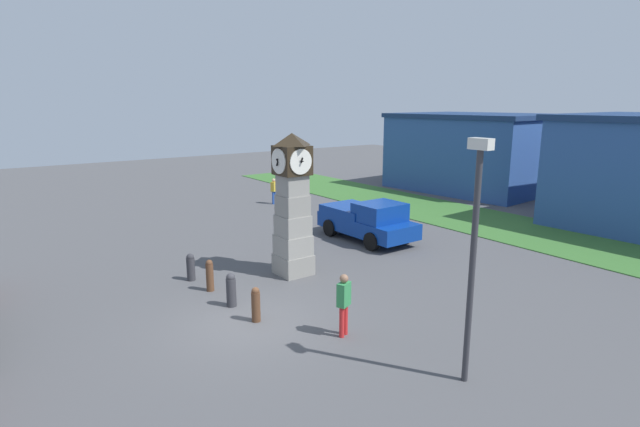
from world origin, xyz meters
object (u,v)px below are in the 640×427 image
(bollard_far_row, at_px, (210,275))
(pedestrian_near_bench, at_px, (274,189))
(clock_tower, at_px, (293,206))
(pickup_truck, at_px, (367,220))
(bollard_end_row, at_px, (191,267))
(bollard_near_tower, at_px, (256,304))
(pedestrian_crossing_lot, at_px, (344,301))
(bollard_mid_row, at_px, (231,290))
(street_lamp_far_side, at_px, (474,245))

(bollard_far_row, xyz_separation_m, pedestrian_near_bench, (-11.37, 9.24, 0.35))
(clock_tower, relative_size, pickup_truck, 1.06)
(clock_tower, distance_m, bollard_end_row, 4.22)
(bollard_near_tower, height_order, pedestrian_crossing_lot, pedestrian_crossing_lot)
(bollard_end_row, bearing_deg, bollard_mid_row, 2.73)
(bollard_end_row, bearing_deg, pickup_truck, 92.64)
(bollard_end_row, bearing_deg, clock_tower, 65.15)
(bollard_end_row, xyz_separation_m, street_lamp_far_side, (9.97, 2.59, 2.74))
(bollard_near_tower, relative_size, street_lamp_far_side, 0.19)
(pickup_truck, height_order, pedestrian_crossing_lot, pickup_truck)
(pedestrian_near_bench, bearing_deg, pickup_truck, -4.26)
(pickup_truck, relative_size, pedestrian_near_bench, 3.07)
(pedestrian_near_bench, bearing_deg, bollard_far_row, -39.10)
(bollard_mid_row, height_order, bollard_far_row, bollard_far_row)
(clock_tower, height_order, bollard_end_row, clock_tower)
(bollard_end_row, bearing_deg, bollard_near_tower, 3.07)
(bollard_near_tower, relative_size, bollard_end_row, 1.05)
(bollard_mid_row, relative_size, pedestrian_crossing_lot, 0.61)
(bollard_mid_row, relative_size, bollard_far_row, 0.99)
(bollard_end_row, xyz_separation_m, pedestrian_near_bench, (-10.02, 9.38, 0.41))
(bollard_mid_row, xyz_separation_m, street_lamp_far_side, (7.01, 2.45, 2.69))
(bollard_mid_row, distance_m, bollard_end_row, 2.97)
(bollard_near_tower, xyz_separation_m, street_lamp_far_side, (5.59, 2.35, 2.71))
(bollard_near_tower, height_order, bollard_end_row, bollard_near_tower)
(bollard_near_tower, relative_size, bollard_far_row, 0.96)
(bollard_mid_row, relative_size, pickup_truck, 0.22)
(street_lamp_far_side, bearing_deg, bollard_far_row, -164.10)
(bollard_near_tower, distance_m, pedestrian_crossing_lot, 2.71)
(bollard_far_row, distance_m, pedestrian_near_bench, 14.66)
(street_lamp_far_side, bearing_deg, pedestrian_near_bench, 161.24)
(clock_tower, bearing_deg, bollard_end_row, -114.85)
(bollard_end_row, height_order, pickup_truck, pickup_truck)
(pickup_truck, distance_m, street_lamp_far_side, 12.24)
(bollard_near_tower, height_order, bollard_mid_row, bollard_mid_row)
(bollard_mid_row, distance_m, pedestrian_crossing_lot, 3.98)
(bollard_mid_row, xyz_separation_m, pickup_truck, (-3.36, 8.52, 0.38))
(bollard_far_row, relative_size, bollard_end_row, 1.10)
(pedestrian_crossing_lot, relative_size, street_lamp_far_side, 0.32)
(clock_tower, height_order, pedestrian_crossing_lot, clock_tower)
(bollard_near_tower, bearing_deg, pedestrian_near_bench, 147.58)
(bollard_mid_row, distance_m, pickup_truck, 9.17)
(street_lamp_far_side, bearing_deg, pickup_truck, 149.64)
(bollard_far_row, distance_m, pickup_truck, 8.71)
(pickup_truck, xyz_separation_m, pedestrian_crossing_lot, (6.98, -6.94, 0.09))
(bollard_mid_row, relative_size, pedestrian_near_bench, 0.68)
(clock_tower, height_order, street_lamp_far_side, street_lamp_far_side)
(clock_tower, xyz_separation_m, bollard_end_row, (-1.55, -3.35, -2.05))
(bollard_mid_row, height_order, street_lamp_far_side, street_lamp_far_side)
(pedestrian_near_bench, height_order, pedestrian_crossing_lot, pedestrian_crossing_lot)
(bollard_mid_row, bearing_deg, bollard_near_tower, 3.80)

